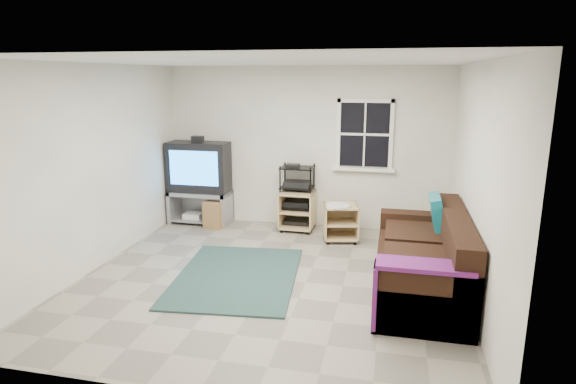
% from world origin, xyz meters
% --- Properties ---
extents(room, '(4.60, 4.62, 4.60)m').
position_xyz_m(room, '(0.95, 2.27, 1.48)').
color(room, gray).
rests_on(room, ground).
extents(tv_unit, '(1.01, 0.50, 1.48)m').
position_xyz_m(tv_unit, '(-1.75, 2.03, 0.81)').
color(tv_unit, gray).
rests_on(tv_unit, ground).
extents(av_rack, '(0.53, 0.38, 1.06)m').
position_xyz_m(av_rack, '(-0.09, 2.09, 0.46)').
color(av_rack, black).
rests_on(av_rack, ground).
extents(side_table_left, '(0.54, 0.54, 0.63)m').
position_xyz_m(side_table_left, '(-0.07, 2.05, 0.34)').
color(side_table_left, '#D0B480').
rests_on(side_table_left, ground).
extents(side_table_right, '(0.60, 0.60, 0.58)m').
position_xyz_m(side_table_right, '(0.67, 1.67, 0.32)').
color(side_table_right, '#D0B480').
rests_on(side_table_right, ground).
extents(sofa, '(0.99, 2.22, 1.02)m').
position_xyz_m(sofa, '(1.82, 0.04, 0.36)').
color(sofa, black).
rests_on(sofa, ground).
extents(shag_rug, '(1.65, 2.14, 0.02)m').
position_xyz_m(shag_rug, '(-0.42, -0.04, 0.01)').
color(shag_rug, black).
rests_on(shag_rug, ground).
extents(paper_bag, '(0.34, 0.25, 0.44)m').
position_xyz_m(paper_bag, '(-1.43, 1.79, 0.22)').
color(paper_bag, '#A07E47').
rests_on(paper_bag, ground).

